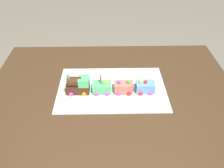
{
  "coord_description": "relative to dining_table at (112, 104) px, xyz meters",
  "views": [
    {
      "loc": [
        -0.02,
        -1.01,
        1.57
      ],
      "look_at": [
        0.0,
        0.01,
        0.77
      ],
      "focal_mm": 37.41,
      "sensor_mm": 36.0,
      "label": 1
    }
  ],
  "objects": [
    {
      "name": "ground_plane",
      "position": [
        0.0,
        0.0,
        -0.63
      ],
      "size": [
        8.0,
        8.0,
        0.0
      ],
      "primitive_type": "plane",
      "color": "gray"
    },
    {
      "name": "cake_locomotive",
      "position": [
        -0.18,
        -0.02,
        0.16
      ],
      "size": [
        0.14,
        0.08,
        0.12
      ],
      "color": "#472816",
      "rests_on": "cake_board"
    },
    {
      "name": "dining_table",
      "position": [
        0.0,
        0.0,
        0.0
      ],
      "size": [
        1.4,
        1.0,
        0.74
      ],
      "color": "#4C331E",
      "rests_on": "ground"
    },
    {
      "name": "birthday_candle",
      "position": [
        -0.06,
        -0.02,
        0.21
      ],
      "size": [
        0.01,
        0.01,
        0.05
      ],
      "color": "#F24C59",
      "rests_on": "cake_car_hopper_mint_green"
    },
    {
      "name": "cake_car_gondola_coral",
      "position": [
        0.06,
        -0.02,
        0.14
      ],
      "size": [
        0.1,
        0.08,
        0.07
      ],
      "color": "#F27260",
      "rests_on": "cake_board"
    },
    {
      "name": "cake_car_caboose_sky_blue",
      "position": [
        0.18,
        -0.02,
        0.14
      ],
      "size": [
        0.1,
        0.08,
        0.07
      ],
      "color": "#669EEA",
      "rests_on": "cake_board"
    },
    {
      "name": "cake_car_hopper_mint_green",
      "position": [
        -0.05,
        -0.02,
        0.14
      ],
      "size": [
        0.1,
        0.08,
        0.07
      ],
      "color": "#59CC7A",
      "rests_on": "cake_board"
    },
    {
      "name": "cake_board",
      "position": [
        0.0,
        0.01,
        0.11
      ],
      "size": [
        0.6,
        0.4,
        0.0
      ],
      "primitive_type": "cube",
      "color": "silver",
      "rests_on": "dining_table"
    }
  ]
}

